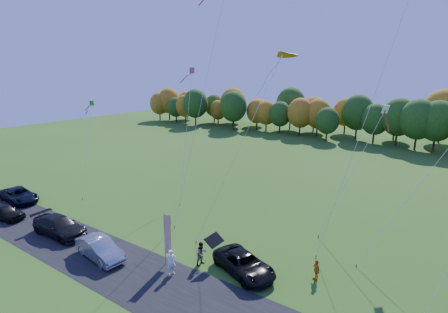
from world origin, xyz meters
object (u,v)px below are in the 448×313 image
Objects in this scene: silver_sedan at (100,249)px; feather_flag at (167,234)px; person_east at (316,270)px; black_suv at (244,264)px.

silver_sedan is 1.17× the size of feather_flag.
person_east is at bearing 24.28° from feather_flag.
silver_sedan is 3.17× the size of person_east.
person_east reaches higher than black_suv.
feather_flag is (-5.39, -2.34, 1.84)m from black_suv.
silver_sedan is (-10.51, -4.72, 0.06)m from black_suv.
person_east is at bearing -43.51° from black_suv.
feather_flag is at bearing -58.52° from silver_sedan.
silver_sedan is 16.67m from person_east.
feather_flag is (5.11, 2.37, 1.77)m from silver_sedan.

